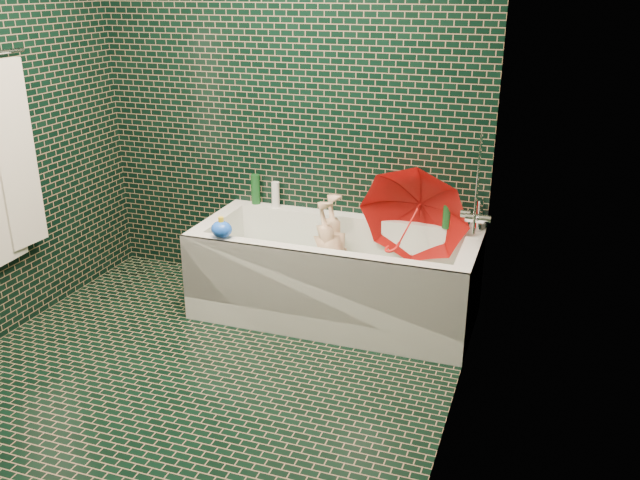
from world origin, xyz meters
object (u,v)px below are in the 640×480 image
(rubber_duck, at_px, (453,219))
(bath_toy, at_px, (221,229))
(umbrella, at_px, (409,225))
(bathtub, at_px, (334,284))
(child, at_px, (335,265))

(rubber_duck, distance_m, bath_toy, 1.41)
(umbrella, distance_m, bath_toy, 1.10)
(bathtub, xyz_separation_m, bath_toy, (-0.60, -0.30, 0.39))
(rubber_duck, bearing_deg, umbrella, -151.67)
(child, relative_size, umbrella, 1.34)
(umbrella, bearing_deg, rubber_duck, 57.68)
(rubber_duck, xyz_separation_m, bath_toy, (-1.24, -0.66, 0.01))
(umbrella, xyz_separation_m, rubber_duck, (0.22, 0.26, -0.02))
(child, height_order, umbrella, umbrella)
(bathtub, bearing_deg, child, 108.21)
(child, xyz_separation_m, rubber_duck, (0.66, 0.30, 0.29))
(bathtub, distance_m, umbrella, 0.59)
(bathtub, height_order, bath_toy, bath_toy)
(umbrella, relative_size, bath_toy, 4.46)
(bathtub, bearing_deg, umbrella, 12.70)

